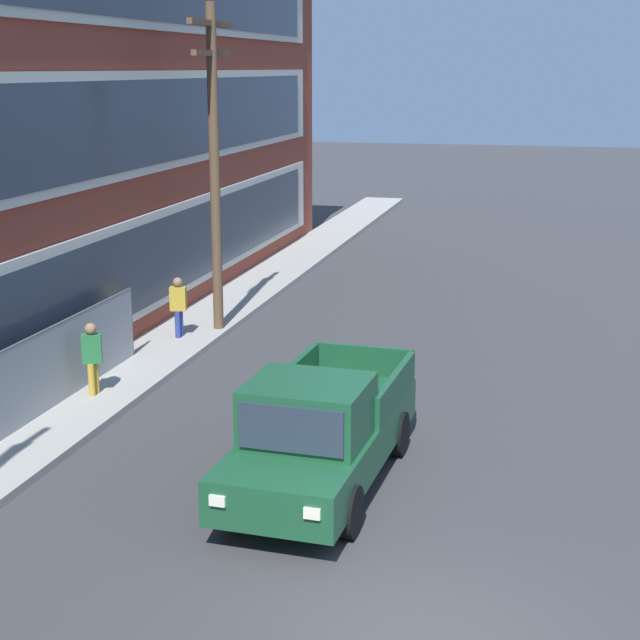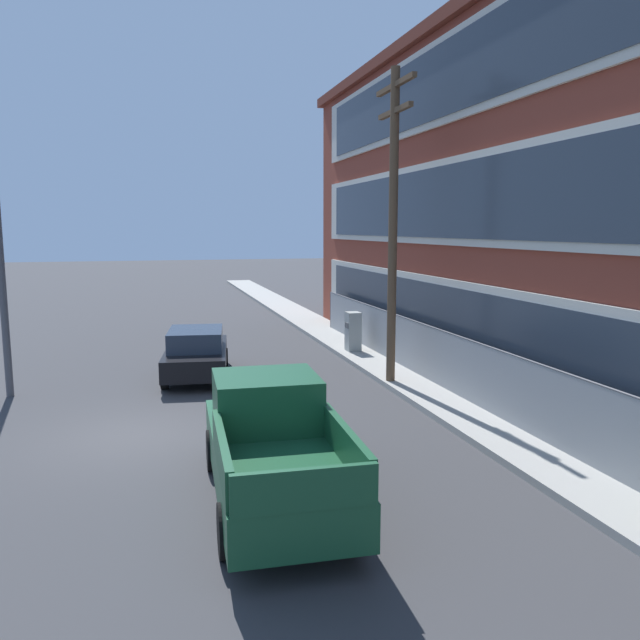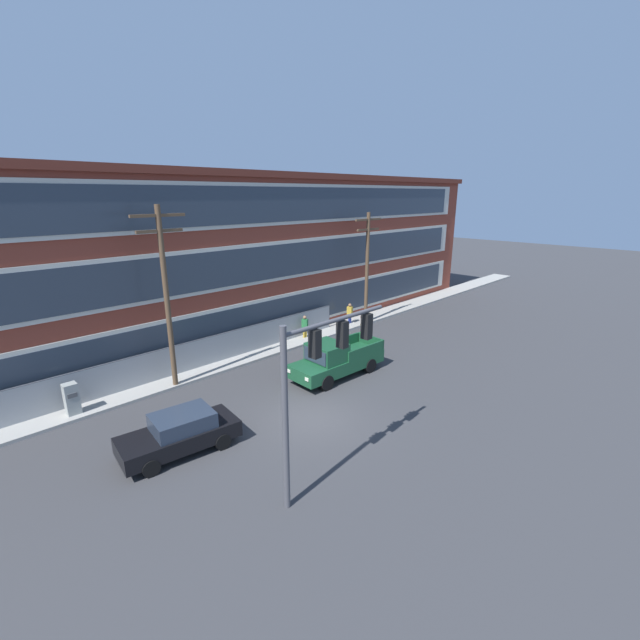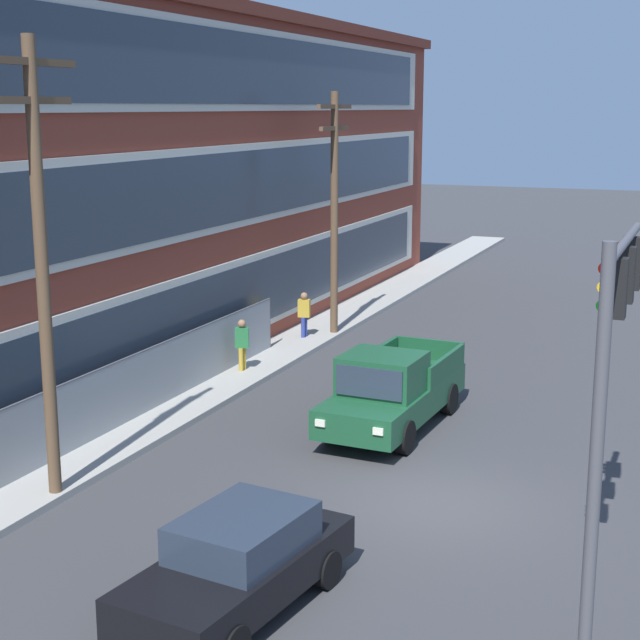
% 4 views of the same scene
% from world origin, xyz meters
% --- Properties ---
extents(ground_plane, '(160.00, 160.00, 0.00)m').
position_xyz_m(ground_plane, '(0.00, 0.00, 0.00)').
color(ground_plane, '#38383A').
extents(sidewalk_building_side, '(80.00, 1.97, 0.16)m').
position_xyz_m(sidewalk_building_side, '(0.00, 8.02, 0.08)').
color(sidewalk_building_side, '#9E9B93').
rests_on(sidewalk_building_side, ground).
extents(brick_mill_building, '(45.50, 10.59, 10.90)m').
position_xyz_m(brick_mill_building, '(6.38, 14.01, 5.46)').
color(brick_mill_building, brown).
rests_on(brick_mill_building, ground).
extents(chain_link_fence, '(22.91, 0.06, 1.80)m').
position_xyz_m(chain_link_fence, '(-1.41, 8.43, 0.92)').
color(chain_link_fence, gray).
rests_on(chain_link_fence, ground).
extents(traffic_signal_mast, '(4.62, 0.43, 6.03)m').
position_xyz_m(traffic_signal_mast, '(-2.96, -3.42, 4.37)').
color(traffic_signal_mast, '#4C4C51').
rests_on(traffic_signal_mast, ground).
extents(pickup_truck_dark_green, '(5.68, 2.28, 2.05)m').
position_xyz_m(pickup_truck_dark_green, '(4.12, 2.35, 0.96)').
color(pickup_truck_dark_green, '#194C2D').
rests_on(pickup_truck_dark_green, ground).
extents(sedan_black, '(4.60, 2.39, 1.56)m').
position_xyz_m(sedan_black, '(-5.25, 1.79, 0.80)').
color(sedan_black, black).
rests_on(sedan_black, ground).
extents(utility_pole_near_corner, '(2.63, 0.26, 9.11)m').
position_xyz_m(utility_pole_near_corner, '(-2.66, 7.28, 5.06)').
color(utility_pole_near_corner, brown).
rests_on(utility_pole_near_corner, ground).
extents(utility_pole_midblock, '(2.79, 0.26, 8.30)m').
position_xyz_m(utility_pole_midblock, '(12.87, 7.32, 4.66)').
color(utility_pole_midblock, brown).
rests_on(utility_pole_midblock, ground).
extents(pedestrian_near_cabinet, '(0.32, 0.44, 1.69)m').
position_xyz_m(pedestrian_near_cabinet, '(11.81, 7.99, 0.97)').
color(pedestrian_near_cabinet, navy).
rests_on(pedestrian_near_cabinet, ground).
extents(pedestrian_by_fence, '(0.38, 0.46, 1.69)m').
position_xyz_m(pedestrian_by_fence, '(7.17, 7.99, 0.97)').
color(pedestrian_by_fence, '#B7932D').
rests_on(pedestrian_by_fence, ground).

